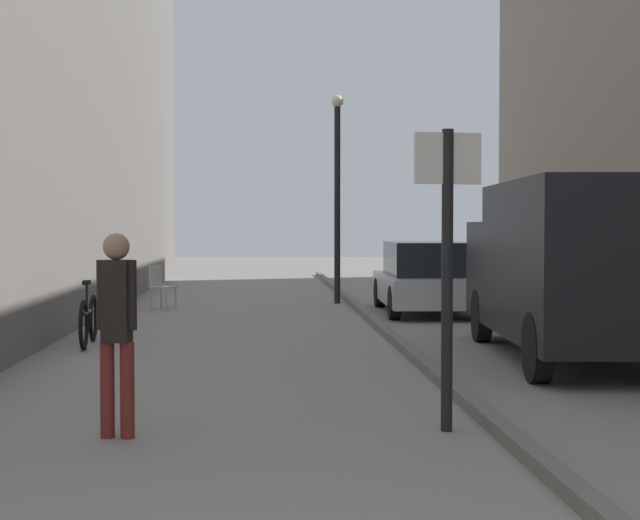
{
  "coord_description": "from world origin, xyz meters",
  "views": [
    {
      "loc": [
        -0.43,
        -2.49,
        1.77
      ],
      "look_at": [
        0.44,
        11.86,
        1.26
      ],
      "focal_mm": 53.57,
      "sensor_mm": 36.0,
      "label": 1
    }
  ],
  "objects": [
    {
      "name": "street_sign_post",
      "position": [
        1.16,
        5.61,
        1.55
      ],
      "size": [
        0.6,
        0.12,
        2.6
      ],
      "rotation": [
        0.0,
        0.0,
        3.3
      ],
      "color": "black",
      "rests_on": "ground_plane"
    },
    {
      "name": "pedestrian_main_foreground",
      "position": [
        -1.64,
        5.5,
        0.99
      ],
      "size": [
        0.34,
        0.22,
        1.71
      ],
      "rotation": [
        0.0,
        0.0,
        -0.16
      ],
      "color": "maroon",
      "rests_on": "ground_plane"
    },
    {
      "name": "ground_plane",
      "position": [
        0.0,
        12.0,
        0.0
      ],
      "size": [
        80.0,
        80.0,
        0.0
      ],
      "primitive_type": "plane",
      "color": "gray"
    },
    {
      "name": "delivery_van",
      "position": [
        3.72,
        9.88,
        1.26
      ],
      "size": [
        2.4,
        5.6,
        2.34
      ],
      "rotation": [
        0.0,
        0.0,
        -0.06
      ],
      "color": "black",
      "rests_on": "ground_plane"
    },
    {
      "name": "bicycle_leaning",
      "position": [
        -3.0,
        11.75,
        0.38
      ],
      "size": [
        0.15,
        1.77,
        0.98
      ],
      "rotation": [
        0.0,
        0.0,
        0.05
      ],
      "color": "black",
      "rests_on": "ground_plane"
    },
    {
      "name": "cafe_chair_near_window",
      "position": [
        -2.63,
        18.03,
        0.55
      ],
      "size": [
        0.59,
        0.59,
        0.94
      ],
      "rotation": [
        0.0,
        0.0,
        4.23
      ],
      "color": "#B7B2A8",
      "rests_on": "ground_plane"
    },
    {
      "name": "lamp_post",
      "position": [
        1.28,
        19.26,
        2.72
      ],
      "size": [
        0.28,
        0.28,
        4.76
      ],
      "color": "black",
      "rests_on": "ground_plane"
    },
    {
      "name": "kerb_strip",
      "position": [
        1.58,
        12.0,
        0.06
      ],
      "size": [
        0.16,
        40.0,
        0.12
      ],
      "primitive_type": "cube",
      "color": "#615F5B",
      "rests_on": "ground_plane"
    },
    {
      "name": "parked_car",
      "position": [
        2.91,
        16.8,
        0.71
      ],
      "size": [
        1.92,
        4.24,
        1.45
      ],
      "rotation": [
        0.0,
        0.0,
        -0.02
      ],
      "color": "#B7B7BC",
      "rests_on": "ground_plane"
    }
  ]
}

